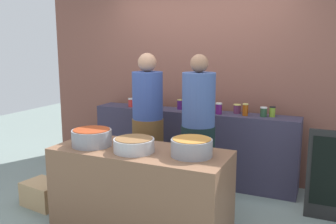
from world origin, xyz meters
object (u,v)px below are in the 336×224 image
object	(u,v)px
preserve_jar_2	(153,103)
preserve_jar_3	(180,104)
preserve_jar_10	(264,112)
cooking_pot_center	(134,145)
preserve_jar_0	(132,102)
preserve_jar_5	(199,107)
preserve_jar_1	(143,102)
preserve_jar_4	(193,106)
cook_with_tongs	(148,131)
bread_crate	(44,194)
cooking_pot_left	(92,138)
preserve_jar_9	(245,110)
preserve_jar_6	(210,108)
preserve_jar_8	(237,109)
cook_in_cap	(198,141)
cooking_pot_right	(192,147)
preserve_jar_11	(272,112)
preserve_jar_7	(219,108)

from	to	relation	value
preserve_jar_2	preserve_jar_3	bearing A→B (deg)	8.56
preserve_jar_10	cooking_pot_center	xyz separation A→B (m)	(-0.93, -1.47, -0.14)
preserve_jar_0	preserve_jar_5	world-z (taller)	preserve_jar_5
preserve_jar_1	preserve_jar_4	distance (m)	0.71
preserve_jar_0	cook_with_tongs	distance (m)	0.77
preserve_jar_10	bread_crate	xyz separation A→B (m)	(-2.15, -1.40, -0.86)
cook_with_tongs	preserve_jar_1	bearing A→B (deg)	123.25
cooking_pot_left	preserve_jar_0	bearing A→B (deg)	104.48
preserve_jar_2	preserve_jar_3	xyz separation A→B (m)	(0.37, 0.06, 0.00)
preserve_jar_9	bread_crate	distance (m)	2.53
preserve_jar_6	preserve_jar_9	bearing A→B (deg)	-8.23
preserve_jar_0	cook_with_tongs	world-z (taller)	cook_with_tongs
bread_crate	preserve_jar_8	bearing A→B (deg)	39.19
preserve_jar_8	cook_in_cap	size ratio (longest dim) A/B	0.07
preserve_jar_4	preserve_jar_5	bearing A→B (deg)	-33.45
preserve_jar_0	preserve_jar_1	bearing A→B (deg)	11.42
preserve_jar_2	cooking_pot_center	distance (m)	1.57
preserve_jar_1	cooking_pot_center	bearing A→B (deg)	-64.79
preserve_jar_10	preserve_jar_1	bearing A→B (deg)	179.86
preserve_jar_6	cooking_pot_right	distance (m)	1.45
bread_crate	preserve_jar_1	bearing A→B (deg)	69.61
cooking_pot_center	cook_with_tongs	distance (m)	0.98
preserve_jar_11	preserve_jar_5	bearing A→B (deg)	-175.51
preserve_jar_6	cooking_pot_left	xyz separation A→B (m)	(-0.74, -1.51, -0.11)
preserve_jar_2	preserve_jar_4	size ratio (longest dim) A/B	1.04
preserve_jar_4	cook_in_cap	bearing A→B (deg)	-65.53
cooking_pot_left	cook_with_tongs	world-z (taller)	cook_with_tongs
preserve_jar_4	preserve_jar_11	size ratio (longest dim) A/B	0.96
cooking_pot_center	cooking_pot_right	distance (m)	0.55
preserve_jar_7	preserve_jar_8	size ratio (longest dim) A/B	1.20
preserve_jar_0	preserve_jar_9	distance (m)	1.57
preserve_jar_7	preserve_jar_9	xyz separation A→B (m)	(0.32, 0.03, 0.00)
preserve_jar_2	cooking_pot_center	world-z (taller)	preserve_jar_2
preserve_jar_10	bread_crate	distance (m)	2.70
preserve_jar_4	bread_crate	bearing A→B (deg)	-130.51
cooking_pot_right	preserve_jar_10	bearing A→B (deg)	73.94
preserve_jar_10	cook_with_tongs	xyz separation A→B (m)	(-1.26, -0.55, -0.23)
preserve_jar_2	cook_in_cap	xyz separation A→B (m)	(0.91, -0.73, -0.24)
preserve_jar_2	preserve_jar_3	distance (m)	0.38
preserve_jar_9	cooking_pot_left	distance (m)	1.88
preserve_jar_7	preserve_jar_8	bearing A→B (deg)	34.28
preserve_jar_8	cooking_pot_left	world-z (taller)	preserve_jar_8
cook_with_tongs	cooking_pot_center	bearing A→B (deg)	-70.20
preserve_jar_8	cooking_pot_center	world-z (taller)	preserve_jar_8
cooking_pot_right	preserve_jar_8	bearing A→B (deg)	87.67
preserve_jar_9	preserve_jar_10	bearing A→B (deg)	6.04
cook_in_cap	cooking_pot_left	bearing A→B (deg)	-139.55
preserve_jar_3	preserve_jar_0	bearing A→B (deg)	-173.40
preserve_jar_1	preserve_jar_6	xyz separation A→B (m)	(0.95, 0.04, -0.02)
preserve_jar_5	cook_in_cap	distance (m)	0.78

